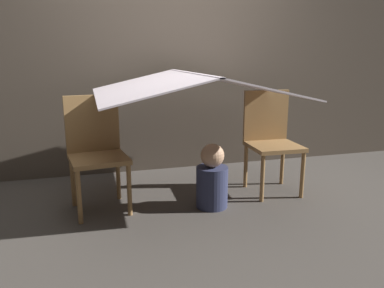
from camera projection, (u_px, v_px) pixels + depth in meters
name	position (u px, v px, depth m)	size (l,w,h in m)	color
ground_plane	(196.00, 205.00, 3.13)	(8.80, 8.80, 0.00)	#47423D
wall_back	(166.00, 53.00, 3.90)	(7.00, 0.05, 2.50)	#4C4238
chair_left	(96.00, 148.00, 3.00)	(0.49, 0.49, 0.91)	olive
chair_right	(271.00, 137.00, 3.40)	(0.45, 0.45, 0.91)	olive
sheet_canopy	(192.00, 84.00, 3.01)	(1.53, 1.42, 0.18)	silver
person_front	(212.00, 180.00, 3.06)	(0.26, 0.26, 0.54)	#2D3351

